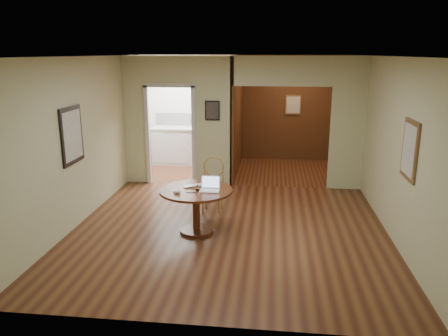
# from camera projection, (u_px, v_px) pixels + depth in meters

# --- Properties ---
(floor) EXTENTS (5.00, 5.00, 0.00)m
(floor) POSITION_uv_depth(u_px,v_px,m) (229.00, 231.00, 6.95)
(floor) COLOR #462214
(floor) RESTS_ON ground
(room_shell) EXTENTS (5.20, 7.50, 5.00)m
(room_shell) POSITION_uv_depth(u_px,v_px,m) (222.00, 121.00, 9.65)
(room_shell) COLOR silver
(room_shell) RESTS_ON ground
(dining_table) EXTENTS (1.13, 1.13, 0.71)m
(dining_table) POSITION_uv_depth(u_px,v_px,m) (196.00, 201.00, 6.79)
(dining_table) COLOR #5B2A16
(dining_table) RESTS_ON ground
(chair) EXTENTS (0.43, 0.43, 0.97)m
(chair) POSITION_uv_depth(u_px,v_px,m) (213.00, 181.00, 7.76)
(chair) COLOR #A5773A
(chair) RESTS_ON ground
(open_laptop) EXTENTS (0.30, 0.26, 0.21)m
(open_laptop) POSITION_uv_depth(u_px,v_px,m) (210.00, 186.00, 6.70)
(open_laptop) COLOR silver
(open_laptop) RESTS_ON dining_table
(closed_laptop) EXTENTS (0.38, 0.33, 0.03)m
(closed_laptop) POSITION_uv_depth(u_px,v_px,m) (195.00, 187.00, 6.85)
(closed_laptop) COLOR #A5A6AA
(closed_laptop) RESTS_ON dining_table
(mouse) EXTENTS (0.12, 0.07, 0.05)m
(mouse) POSITION_uv_depth(u_px,v_px,m) (177.00, 192.00, 6.54)
(mouse) COLOR silver
(mouse) RESTS_ON dining_table
(wine_glass) EXTENTS (0.08, 0.08, 0.09)m
(wine_glass) POSITION_uv_depth(u_px,v_px,m) (198.00, 188.00, 6.67)
(wine_glass) COLOR white
(wine_glass) RESTS_ON dining_table
(pen) EXTENTS (0.14, 0.02, 0.01)m
(pen) POSITION_uv_depth(u_px,v_px,m) (191.00, 193.00, 6.58)
(pen) COLOR #0B1253
(pen) RESTS_ON dining_table
(kitchen_cabinet) EXTENTS (2.06, 0.60, 0.94)m
(kitchen_cabinet) POSITION_uv_depth(u_px,v_px,m) (193.00, 146.00, 11.01)
(kitchen_cabinet) COLOR silver
(kitchen_cabinet) RESTS_ON ground
(grocery_bag) EXTENTS (0.38, 0.35, 0.32)m
(grocery_bag) POSITION_uv_depth(u_px,v_px,m) (211.00, 122.00, 10.80)
(grocery_bag) COLOR beige
(grocery_bag) RESTS_ON kitchen_cabinet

